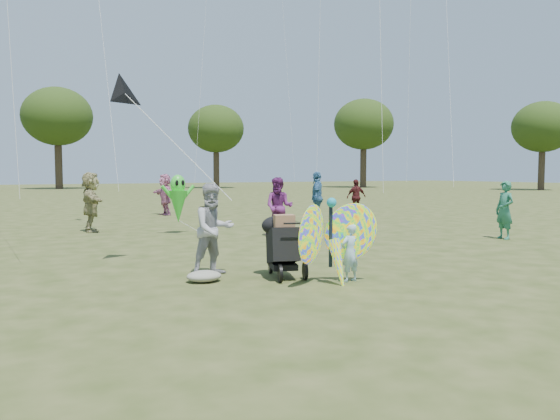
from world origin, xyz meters
The scene contains 15 objects.
ground centered at (0.00, 0.00, 0.00)m, with size 160.00×160.00×0.00m, color #51592B.
child_girl centered at (0.19, -0.20, 0.48)m, with size 0.35×0.23×0.96m, color #97C1D6.
adult_man centered at (-1.56, 1.45, 0.81)m, with size 0.79×0.61×1.62m, color #9C9CA1.
grey_bag centered at (-1.94, 0.94, 0.09)m, with size 0.59×0.48×0.19m, color gray.
crowd_c centered at (5.21, 8.72, 0.92)m, with size 1.08×0.45×1.84m, color #356794.
crowd_d centered at (-2.26, 9.70, 0.91)m, with size 1.69×0.54×1.82m, color #928A5A.
crowd_e centered at (2.20, 5.98, 0.83)m, with size 0.81×0.63×1.67m, color #652162.
crowd_f centered at (7.27, 2.50, 0.79)m, with size 0.58×0.38×1.58m, color #296D53.
crowd_h centered at (8.79, 11.26, 0.75)m, with size 0.88×0.37×1.51m, color #4B191A.
crowd_j centered at (1.59, 14.94, 0.87)m, with size 1.61×0.51×1.74m, color #BC6B94.
jogging_stroller centered at (-0.62, 0.67, 0.61)m, with size 0.71×1.13×1.09m.
butterfly_kite centered at (-0.17, -0.26, 0.68)m, with size 1.74×0.75×1.61m.
delta_kite_rig centered at (-2.67, 3.14, 3.30)m, with size 1.97×1.93×2.43m.
alien_kite centered at (-0.09, 7.97, 0.97)m, with size 1.12×0.69×1.74m.
tree_line centered at (3.67, 44.99, 6.86)m, with size 91.78×33.60×10.79m.
Camera 1 is at (-5.10, -7.51, 1.82)m, focal length 35.00 mm.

